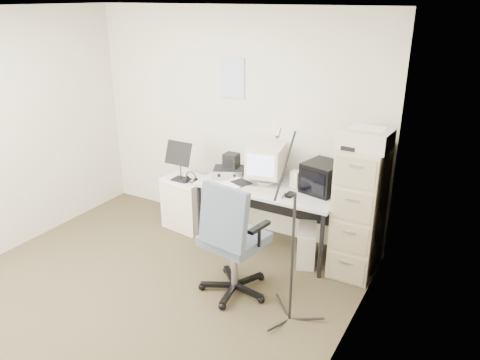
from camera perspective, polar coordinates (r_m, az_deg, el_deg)
The scene contains 22 objects.
floor at distance 4.52m, azimuth -12.44°, elevation -14.01°, with size 3.60×3.60×0.01m, color #39311B.
ceiling at distance 3.70m, azimuth -15.73°, elevation 19.48°, with size 3.60×3.60×0.01m, color white.
wall_back at distance 5.32m, azimuth -0.68°, elevation 7.05°, with size 3.60×0.02×2.50m, color beige.
wall_right at distance 3.07m, azimuth 11.76°, elevation -4.75°, with size 0.02×3.60×2.50m, color beige.
wall_calendar at distance 5.21m, azimuth -0.97°, elevation 12.38°, with size 0.30×0.02×0.44m, color white.
filing_cabinet at distance 4.67m, azimuth 14.37°, elevation -3.61°, with size 0.40×0.60×1.30m, color #C0AA91.
printer at distance 4.35m, azimuth 15.00°, elevation 4.85°, with size 0.46×0.31×0.18m, color beige.
desk at distance 5.06m, azimuth 3.58°, elevation -4.50°, with size 1.50×0.70×0.73m, color silver.
crt_monitor at distance 4.95m, azimuth 3.15°, elevation 1.99°, with size 0.36×0.38×0.40m, color beige.
crt_tv at distance 4.77m, azimuth 10.03°, elevation 0.34°, with size 0.34×0.36×0.31m, color black.
desk_speaker at distance 4.88m, azimuth 6.79°, elevation 0.12°, with size 0.09×0.09×0.17m, color beige.
keyboard at distance 4.71m, azimuth 2.75°, elevation -1.47°, with size 0.44×0.16×0.02m, color beige.
mouse at distance 4.66m, azimuth 6.10°, elevation -1.80°, with size 0.07×0.11×0.03m, color black.
radio_receiver at distance 5.15m, azimuth -1.39°, elevation 1.01°, with size 0.32×0.23×0.09m, color black.
radio_speaker at distance 5.13m, azimuth -1.06°, elevation 2.42°, with size 0.15×0.14×0.15m, color black.
papers at distance 4.93m, azimuth -0.22°, elevation -0.40°, with size 0.24×0.33×0.02m, color white.
pc_tower at distance 4.92m, azimuth 8.12°, elevation -7.84°, with size 0.18×0.40×0.38m, color beige.
office_chair at distance 4.22m, azimuth -0.70°, elevation -6.96°, with size 0.66×0.66×1.14m, color #3B4048.
side_cart at distance 5.55m, azimuth -6.40°, elevation -2.74°, with size 0.50×0.40×0.62m, color white.
music_stand at distance 5.29m, azimuth -7.29°, elevation 2.35°, with size 0.32×0.17×0.47m, color black.
headphones at distance 5.25m, azimuth -5.98°, elevation 0.05°, with size 0.15×0.15×0.03m, color black.
mic_stand at distance 3.79m, azimuth 6.49°, elevation -7.22°, with size 0.02×0.02×1.54m, color black.
Camera 1 is at (2.57, -2.65, 2.60)m, focal length 35.00 mm.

